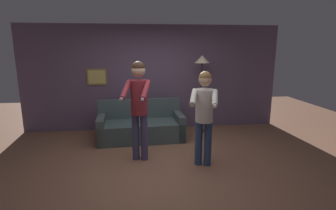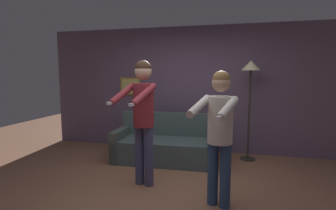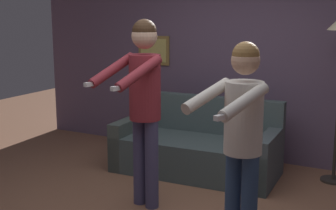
# 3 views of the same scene
# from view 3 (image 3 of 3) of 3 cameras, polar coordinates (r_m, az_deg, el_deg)

# --- Properties ---
(back_wall_assembly) EXTENTS (6.40, 0.09, 2.60)m
(back_wall_assembly) POSITION_cam_3_polar(r_m,az_deg,el_deg) (6.02, 9.88, 5.64)
(back_wall_assembly) COLOR #63506A
(back_wall_assembly) RESTS_ON ground_plane
(couch) EXTENTS (1.94, 0.94, 0.87)m
(couch) POSITION_cam_3_polar(r_m,az_deg,el_deg) (5.57, 3.55, -5.41)
(couch) COLOR #455556
(couch) RESTS_ON ground_plane
(person_standing_left) EXTENTS (0.54, 0.76, 1.82)m
(person_standing_left) POSITION_cam_3_polar(r_m,az_deg,el_deg) (4.41, -3.00, 1.33)
(person_standing_left) COLOR #434168
(person_standing_left) RESTS_ON ground_plane
(person_standing_right) EXTENTS (0.56, 0.74, 1.67)m
(person_standing_right) POSITION_cam_3_polar(r_m,az_deg,el_deg) (3.65, 9.00, -2.74)
(person_standing_right) COLOR navy
(person_standing_right) RESTS_ON ground_plane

